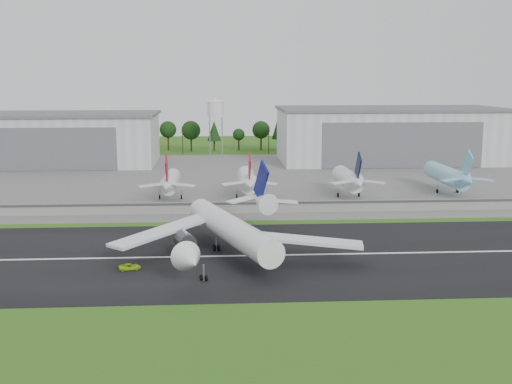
{
  "coord_description": "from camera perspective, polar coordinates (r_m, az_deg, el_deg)",
  "views": [
    {
      "loc": [
        -5.25,
        -127.2,
        39.36
      ],
      "look_at": [
        5.33,
        40.0,
        9.0
      ],
      "focal_mm": 45.0,
      "sensor_mm": 36.0,
      "label": 1
    }
  ],
  "objects": [
    {
      "name": "ground_vehicle",
      "position": [
        135.16,
        -11.16,
        -6.54
      ],
      "size": [
        4.85,
        2.98,
        1.25
      ],
      "primitive_type": "imported",
      "rotation": [
        0.0,
        0.0,
        1.78
      ],
      "color": "#A4D318",
      "rests_on": "runway"
    },
    {
      "name": "treeline",
      "position": [
        344.5,
        -2.73,
        3.7
      ],
      "size": [
        320.0,
        16.0,
        22.0
      ],
      "primitive_type": null,
      "color": "black",
      "rests_on": "ground"
    },
    {
      "name": "parked_jet_red_b",
      "position": [
        206.7,
        -0.75,
        1.04
      ],
      "size": [
        7.36,
        31.29,
        16.71
      ],
      "color": "white",
      "rests_on": "ground"
    },
    {
      "name": "apron",
      "position": [
        250.36,
        -2.37,
        1.23
      ],
      "size": [
        320.0,
        150.0,
        0.1
      ],
      "primitive_type": "cube",
      "color": "slate",
      "rests_on": "ground"
    },
    {
      "name": "runway_centerline",
      "position": [
        142.8,
        -1.38,
        -5.68
      ],
      "size": [
        220.0,
        1.0,
        0.02
      ],
      "primitive_type": "cube",
      "color": "white",
      "rests_on": "runway"
    },
    {
      "name": "parked_jet_red_a",
      "position": [
        206.97,
        -7.67,
        0.87
      ],
      "size": [
        7.36,
        31.29,
        16.38
      ],
      "color": "white",
      "rests_on": "ground"
    },
    {
      "name": "runway",
      "position": [
        142.82,
        -1.38,
        -5.71
      ],
      "size": [
        320.0,
        60.0,
        0.1
      ],
      "primitive_type": "cube",
      "color": "black",
      "rests_on": "ground"
    },
    {
      "name": "main_airliner",
      "position": [
        141.1,
        -2.28,
        -3.88
      ],
      "size": [
        54.23,
        57.67,
        18.17
      ],
      "rotation": [
        0.0,
        0.0,
        3.47
      ],
      "color": "white",
      "rests_on": "runway"
    },
    {
      "name": "hangar_east",
      "position": [
        304.12,
        11.74,
        5.01
      ],
      "size": [
        102.0,
        47.0,
        25.2
      ],
      "color": "silver",
      "rests_on": "ground"
    },
    {
      "name": "parked_jet_skyblue",
      "position": [
        225.54,
        16.83,
        1.38
      ],
      "size": [
        7.36,
        37.29,
        16.8
      ],
      "color": "#85C7E5",
      "rests_on": "ground"
    },
    {
      "name": "water_tower",
      "position": [
        312.55,
        -3.6,
        7.54
      ],
      "size": [
        8.4,
        8.4,
        29.4
      ],
      "color": "#99999E",
      "rests_on": "ground"
    },
    {
      "name": "ground",
      "position": [
        133.26,
        -1.21,
        -6.91
      ],
      "size": [
        600.0,
        600.0,
        0.0
      ],
      "primitive_type": "plane",
      "color": "#355E16",
      "rests_on": "ground"
    },
    {
      "name": "parked_jet_navy",
      "position": [
        210.99,
        8.33,
        1.12
      ],
      "size": [
        7.36,
        31.29,
        16.7
      ],
      "color": "white",
      "rests_on": "ground"
    },
    {
      "name": "blast_fence",
      "position": [
        186.09,
        -1.93,
        -1.38
      ],
      "size": [
        240.0,
        0.61,
        3.5
      ],
      "color": "gray",
      "rests_on": "ground"
    },
    {
      "name": "hangar_west",
      "position": [
        302.81,
        -17.95,
        4.52
      ],
      "size": [
        97.0,
        44.0,
        23.2
      ],
      "color": "silver",
      "rests_on": "ground"
    },
    {
      "name": "utility_poles",
      "position": [
        329.6,
        -2.69,
        3.4
      ],
      "size": [
        230.0,
        3.0,
        12.0
      ],
      "primitive_type": null,
      "color": "black",
      "rests_on": "ground"
    }
  ]
}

